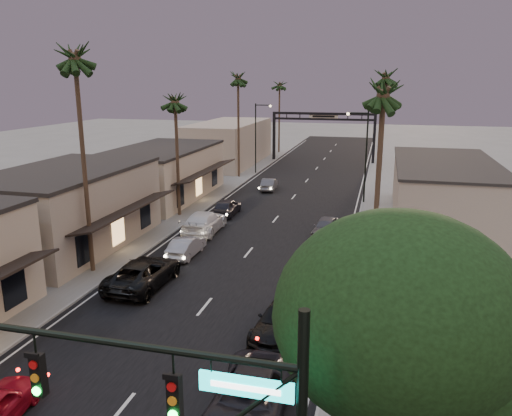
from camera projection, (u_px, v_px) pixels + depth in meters
The scene contains 27 objects.
ground at pixel (282, 211), 46.47m from camera, with size 200.00×200.00×0.00m, color slate.
road at pixel (292, 199), 51.16m from camera, with size 14.00×120.00×0.02m, color black.
sidewalk_left at pixel (225, 181), 60.00m from camera, with size 5.00×92.00×0.12m, color slate.
sidewalk_right at pixel (387, 189), 55.43m from camera, with size 5.00×92.00×0.12m, color slate.
storefront_mid at pixel (67, 210), 35.78m from camera, with size 8.00×14.00×5.50m, color gray.
storefront_far at pixel (162, 174), 50.86m from camera, with size 8.00×16.00×5.00m, color #C6B197.
storefront_dist at pixel (229, 143), 72.31m from camera, with size 8.00×20.00×6.00m, color gray.
building_right at pixel (444, 193), 42.48m from camera, with size 8.00×18.00×5.00m, color gray.
corner_tree at pixel (401, 326), 12.16m from camera, with size 6.20×6.20×8.80m.
arch at pixel (323, 124), 73.25m from camera, with size 15.20×0.40×7.27m.
streetlight_right at pixel (363, 149), 48.17m from camera, with size 2.13×0.30×9.00m.
streetlight_left at pixel (258, 133), 63.71m from camera, with size 2.13×0.30×9.00m.
palm_lb at pixel (74, 52), 28.33m from camera, with size 3.20×3.20×15.20m.
palm_lc at pixel (175, 97), 42.19m from camera, with size 3.20×3.20×12.20m.
palm_ld at pixel (238, 75), 59.54m from camera, with size 3.20×3.20×14.20m.
palm_ra at pixel (384, 87), 26.55m from camera, with size 3.20×3.20×13.20m.
palm_rb at pixel (386, 73), 45.07m from camera, with size 3.20×3.20×14.20m.
palm_rc at pixel (386, 91), 64.33m from camera, with size 3.20×3.20×12.20m.
palm_far at pixel (280, 83), 81.29m from camera, with size 3.20×3.20×13.20m.
oncoming_pickup at pixel (144, 273), 29.28m from camera, with size 2.75×5.97×1.66m, color black.
oncoming_silver at pixel (186, 247), 34.37m from camera, with size 1.43×4.11×1.35m, color gray.
oncoming_white at pixel (204, 222), 39.66m from camera, with size 2.43×5.98×1.74m, color silver.
oncoming_dgrey at pixel (226, 207), 44.81m from camera, with size 1.81×4.50×1.53m, color black.
oncoming_grey_far at pixel (269, 184), 55.11m from camera, with size 1.41×4.05×1.34m, color #4B4B50.
curbside_near at pixel (250, 397), 17.84m from camera, with size 2.60×5.64×1.57m, color black.
curbside_black at pixel (283, 319), 23.76m from camera, with size 2.12×5.22×1.51m, color black.
curbside_grey at pixel (326, 227), 38.87m from camera, with size 1.68×4.17×1.42m, color #454449.
Camera 1 is at (8.79, -4.15, 11.78)m, focal length 35.00 mm.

